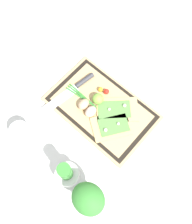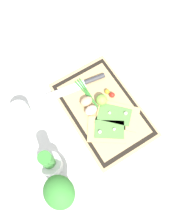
% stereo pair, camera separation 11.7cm
% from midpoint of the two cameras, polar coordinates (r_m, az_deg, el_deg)
% --- Properties ---
extents(ground_plane, '(6.00, 6.00, 0.00)m').
position_cam_midpoint_polar(ground_plane, '(1.21, -1.52, 0.35)').
color(ground_plane, silver).
extents(cutting_board, '(0.49, 0.31, 0.02)m').
position_cam_midpoint_polar(cutting_board, '(1.21, -1.53, 0.49)').
color(cutting_board, tan).
rests_on(cutting_board, ground_plane).
extents(pizza_slice_near, '(0.22, 0.22, 0.02)m').
position_cam_midpoint_polar(pizza_slice_near, '(1.19, 1.75, 0.15)').
color(pizza_slice_near, tan).
rests_on(pizza_slice_near, cutting_board).
extents(pizza_slice_far, '(0.19, 0.21, 0.02)m').
position_cam_midpoint_polar(pizza_slice_far, '(1.16, 0.54, -3.44)').
color(pizza_slice_far, tan).
rests_on(pizza_slice_far, cutting_board).
extents(knife, '(0.07, 0.29, 0.02)m').
position_cam_midpoint_polar(knife, '(1.24, -6.86, 5.24)').
color(knife, silver).
rests_on(knife, cutting_board).
extents(egg_brown, '(0.04, 0.06, 0.04)m').
position_cam_midpoint_polar(egg_brown, '(1.19, -5.50, 1.34)').
color(egg_brown, tan).
rests_on(egg_brown, cutting_board).
extents(egg_pink, '(0.04, 0.06, 0.04)m').
position_cam_midpoint_polar(egg_pink, '(1.17, -3.99, -0.25)').
color(egg_pink, beige).
rests_on(egg_pink, cutting_board).
extents(lime, '(0.05, 0.05, 0.05)m').
position_cam_midpoint_polar(lime, '(1.19, -2.38, 2.53)').
color(lime, '#7FB742').
rests_on(lime, cutting_board).
extents(cherry_tomato_red, '(0.03, 0.03, 0.03)m').
position_cam_midpoint_polar(cherry_tomato_red, '(1.22, -0.48, 4.12)').
color(cherry_tomato_red, red).
rests_on(cherry_tomato_red, cutting_board).
extents(cherry_tomato_yellow, '(0.02, 0.02, 0.02)m').
position_cam_midpoint_polar(cherry_tomato_yellow, '(1.22, -1.77, 4.57)').
color(cherry_tomato_yellow, gold).
rests_on(cherry_tomato_yellow, cutting_board).
extents(scallion_bunch, '(0.34, 0.05, 0.01)m').
position_cam_midpoint_polar(scallion_bunch, '(1.20, -2.86, 0.80)').
color(scallion_bunch, '#388433').
rests_on(scallion_bunch, cutting_board).
extents(herb_pot, '(0.10, 0.10, 0.19)m').
position_cam_midpoint_polar(herb_pot, '(1.09, -9.47, -13.58)').
color(herb_pot, white).
rests_on(herb_pot, ground_plane).
extents(sauce_jar, '(0.09, 0.09, 0.09)m').
position_cam_midpoint_polar(sauce_jar, '(1.20, -18.54, -4.78)').
color(sauce_jar, silver).
rests_on(sauce_jar, ground_plane).
extents(herb_glass, '(0.13, 0.11, 0.22)m').
position_cam_midpoint_polar(herb_glass, '(1.01, -5.14, -18.87)').
color(herb_glass, silver).
rests_on(herb_glass, ground_plane).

